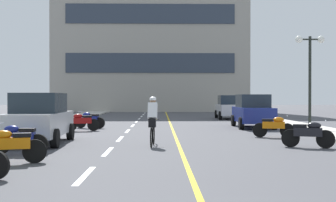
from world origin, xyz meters
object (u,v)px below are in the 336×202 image
motorcycle_7 (82,122)px  cyclist_rider (153,120)px  street_lamp_mid (310,60)px  motorcycle_4 (18,138)px  motorcycle_5 (308,133)px  motorcycle_6 (274,126)px  parked_car_far (229,107)px  motorcycle_8 (90,120)px  parked_car_near (39,118)px  parked_car_mid (253,111)px  motorcycle_3 (11,145)px

motorcycle_7 → cyclist_rider: bearing=-60.6°
street_lamp_mid → motorcycle_7: street_lamp_mid is taller
motorcycle_7 → motorcycle_4: bearing=-91.8°
street_lamp_mid → motorcycle_4: 14.76m
motorcycle_5 → motorcycle_6: (-0.18, 3.57, 0.00)m
parked_car_far → motorcycle_8: bearing=-132.8°
parked_car_near → motorcycle_6: parked_car_near is taller
parked_car_far → motorcycle_4: (-9.46, -20.35, -0.44)m
street_lamp_mid → motorcycle_5: (-2.57, -7.11, -3.06)m
motorcycle_7 → street_lamp_mid: bearing=0.2°
motorcycle_4 → motorcycle_5: 9.13m
parked_car_mid → motorcycle_5: size_ratio=2.60×
motorcycle_5 → motorcycle_6: size_ratio=0.98×
parked_car_mid → motorcycle_3: bearing=-124.9°
parked_car_far → motorcycle_7: parked_car_far is taller
parked_car_far → street_lamp_mid: bearing=-79.8°
street_lamp_mid → motorcycle_7: bearing=-179.8°
motorcycle_5 → motorcycle_8: 12.47m
motorcycle_7 → cyclist_rider: 7.32m
parked_car_far → motorcycle_5: (-0.46, -18.82, -0.44)m
street_lamp_mid → motorcycle_7: (-11.30, -0.04, -3.06)m
street_lamp_mid → motorcycle_3: bearing=-137.1°
motorcycle_5 → motorcycle_8: same height
motorcycle_3 → motorcycle_5: (8.61, 3.27, 0.00)m
motorcycle_3 → motorcycle_6: (8.43, 6.84, 0.00)m
street_lamp_mid → motorcycle_4: street_lamp_mid is taller
motorcycle_6 → motorcycle_8: bearing=147.4°
parked_car_mid → motorcycle_5: 9.36m
parked_car_far → motorcycle_7: bearing=-128.0°
motorcycle_4 → parked_car_near: bearing=94.3°
motorcycle_4 → motorcycle_6: same height
street_lamp_mid → motorcycle_5: bearing=-109.8°
motorcycle_3 → motorcycle_6: same height
street_lamp_mid → motorcycle_3: 15.55m
parked_car_near → motorcycle_3: size_ratio=2.54×
cyclist_rider → motorcycle_4: bearing=-149.9°
motorcycle_4 → cyclist_rider: 4.47m
motorcycle_4 → cyclist_rider: bearing=30.1°
parked_car_mid → parked_car_far: size_ratio=1.00×
street_lamp_mid → cyclist_rider: size_ratio=2.60×
motorcycle_3 → motorcycle_8: 12.25m
street_lamp_mid → motorcycle_3: street_lamp_mid is taller
parked_car_near → parked_car_far: (9.68, 17.37, 0.00)m
motorcycle_3 → motorcycle_6: 10.85m
motorcycle_8 → parked_car_mid: bearing=2.3°
street_lamp_mid → cyclist_rider: (-7.71, -6.41, -2.65)m
parked_car_mid → motorcycle_8: parked_car_mid is taller
parked_car_mid → motorcycle_7: 9.22m
motorcycle_8 → motorcycle_3: bearing=-89.8°
motorcycle_6 → motorcycle_5: bearing=-87.1°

